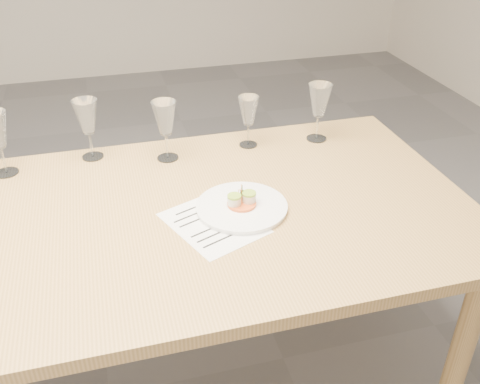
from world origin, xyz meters
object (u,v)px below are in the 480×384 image
object	(u,v)px
recipe_sheet	(213,223)
wine_glass_2	(165,119)
dining_table	(79,246)
wine_glass_1	(87,118)
dinner_plate	(242,206)
wine_glass_3	(248,112)
wine_glass_4	(319,101)

from	to	relation	value
recipe_sheet	wine_glass_2	distance (m)	0.46
dining_table	wine_glass_1	distance (m)	0.49
recipe_sheet	dinner_plate	bearing A→B (deg)	3.55
wine_glass_2	recipe_sheet	bearing A→B (deg)	-81.19
dinner_plate	wine_glass_1	size ratio (longest dim) A/B	1.29
recipe_sheet	wine_glass_3	xyz separation A→B (m)	(0.24, 0.46, 0.13)
wine_glass_1	wine_glass_3	size ratio (longest dim) A/B	1.14
dinner_plate	wine_glass_1	bearing A→B (deg)	132.34
recipe_sheet	wine_glass_4	xyz separation A→B (m)	(0.50, 0.44, 0.15)
dinner_plate	wine_glass_1	xyz separation A→B (m)	(-0.42, 0.47, 0.14)
wine_glass_1	recipe_sheet	bearing A→B (deg)	-57.75
wine_glass_2	wine_glass_4	bearing A→B (deg)	0.77
wine_glass_1	wine_glass_4	size ratio (longest dim) A/B	0.99
wine_glass_4	wine_glass_2	bearing A→B (deg)	-179.23
dining_table	wine_glass_4	distance (m)	0.98
wine_glass_3	wine_glass_2	bearing A→B (deg)	-175.27
wine_glass_1	wine_glass_4	bearing A→B (deg)	-4.95
wine_glass_1	wine_glass_2	size ratio (longest dim) A/B	1.01
wine_glass_1	wine_glass_4	distance (m)	0.83
recipe_sheet	wine_glass_4	distance (m)	0.69
wine_glass_3	wine_glass_4	xyz separation A→B (m)	(0.26, -0.02, 0.02)
dining_table	wine_glass_3	xyz separation A→B (m)	(0.63, 0.38, 0.20)
dining_table	wine_glass_3	distance (m)	0.76
wine_glass_1	wine_glass_2	bearing A→B (deg)	-17.12
wine_glass_4	dinner_plate	bearing A→B (deg)	-135.58
dining_table	dinner_plate	size ratio (longest dim) A/B	8.66
wine_glass_2	wine_glass_4	size ratio (longest dim) A/B	0.99
wine_glass_1	wine_glass_2	world-z (taller)	wine_glass_1
wine_glass_3	dinner_plate	bearing A→B (deg)	-108.43
wine_glass_1	wine_glass_4	world-z (taller)	wine_glass_4
dinner_plate	wine_glass_4	world-z (taller)	wine_glass_4
recipe_sheet	wine_glass_3	bearing A→B (deg)	40.42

